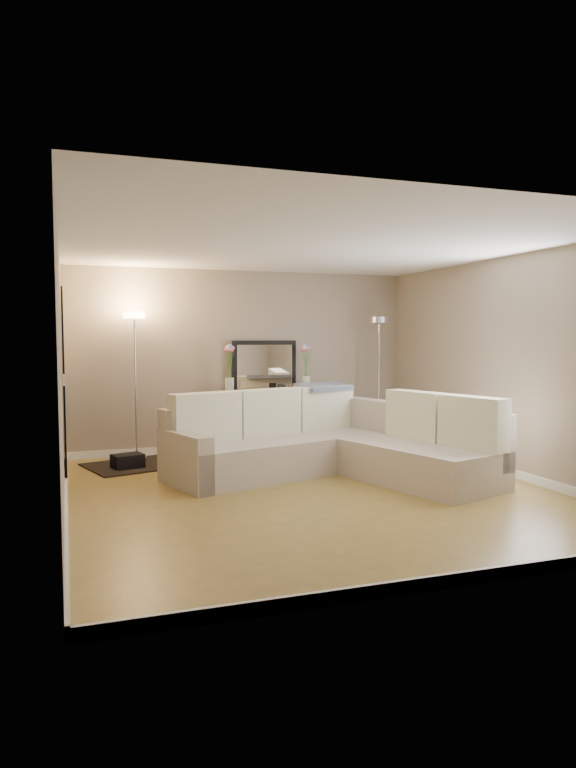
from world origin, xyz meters
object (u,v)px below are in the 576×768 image
object	(u,v)px
floor_lamp_lit	(135,356)
floor_lamp_unlit	(379,356)
sectional_sofa	(329,444)
console_table	(263,419)

from	to	relation	value
floor_lamp_lit	floor_lamp_unlit	xyz separation A→B (m)	(3.51, -0.20, -0.03)
floor_lamp_unlit	floor_lamp_lit	bearing A→B (deg)	176.72
sectional_sofa	floor_lamp_lit	bearing A→B (deg)	140.38
floor_lamp_lit	floor_lamp_unlit	world-z (taller)	floor_lamp_lit
sectional_sofa	floor_lamp_lit	size ratio (longest dim) A/B	1.78
console_table	floor_lamp_unlit	xyz separation A→B (m)	(1.73, -0.22, 0.90)
sectional_sofa	floor_lamp_lit	distance (m)	2.89
console_table	floor_lamp_lit	size ratio (longest dim) A/B	0.70
sectional_sofa	console_table	xyz separation A→B (m)	(-0.30, 1.74, 0.10)
sectional_sofa	console_table	world-z (taller)	sectional_sofa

